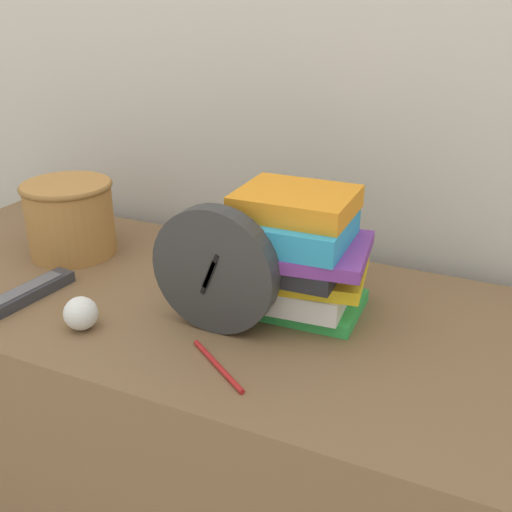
{
  "coord_description": "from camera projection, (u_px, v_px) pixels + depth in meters",
  "views": [
    {
      "loc": [
        0.54,
        -0.53,
        1.21
      ],
      "look_at": [
        0.18,
        0.26,
        0.82
      ],
      "focal_mm": 42.0,
      "sensor_mm": 36.0,
      "label": 1
    }
  ],
  "objects": [
    {
      "name": "basket",
      "position": [
        70.0,
        216.0,
        1.22
      ],
      "size": [
        0.18,
        0.18,
        0.15
      ],
      "color": "#B27A3D",
      "rests_on": "desk"
    },
    {
      "name": "desk",
      "position": [
        183.0,
        445.0,
        1.23
      ],
      "size": [
        1.27,
        0.56,
        0.71
      ],
      "color": "brown",
      "rests_on": "ground_plane"
    },
    {
      "name": "pen",
      "position": [
        218.0,
        366.0,
        0.87
      ],
      "size": [
        0.12,
        0.09,
        0.01
      ],
      "color": "#B21E1E",
      "rests_on": "desk"
    },
    {
      "name": "book_stack",
      "position": [
        293.0,
        254.0,
        0.98
      ],
      "size": [
        0.26,
        0.22,
        0.21
      ],
      "color": "green",
      "rests_on": "desk"
    },
    {
      "name": "crumpled_paper_ball",
      "position": [
        81.0,
        313.0,
        0.96
      ],
      "size": [
        0.05,
        0.05,
        0.05
      ],
      "color": "white",
      "rests_on": "desk"
    },
    {
      "name": "tv_remote",
      "position": [
        26.0,
        294.0,
        1.06
      ],
      "size": [
        0.06,
        0.2,
        0.02
      ],
      "color": "#333338",
      "rests_on": "desk"
    },
    {
      "name": "desk_clock",
      "position": [
        214.0,
        271.0,
        0.93
      ],
      "size": [
        0.21,
        0.04,
        0.21
      ],
      "color": "#333333",
      "rests_on": "desk"
    }
  ]
}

